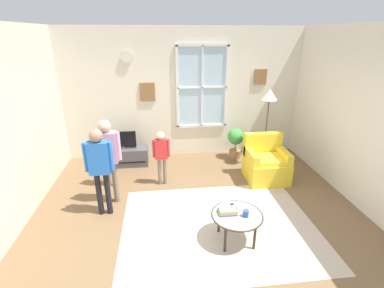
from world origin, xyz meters
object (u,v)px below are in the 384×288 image
armchair (266,164)px  person_green_shirt (108,148)px  floor_lamp (269,103)px  television (123,140)px  book_stack (228,211)px  remote_near_books (234,207)px  tv_stand (124,156)px  cup (246,213)px  potted_plant_by_window (236,140)px  coffee_table (237,216)px  person_pink_shirt (108,153)px  person_blue_shirt (99,163)px  person_red_shirt (161,152)px

armchair → person_green_shirt: person_green_shirt is taller
floor_lamp → armchair: bearing=-106.8°
floor_lamp → television: bearing=172.8°
book_stack → remote_near_books: size_ratio=1.84×
television → tv_stand: bearing=90.0°
cup → remote_near_books: bearing=115.0°
tv_stand → potted_plant_by_window: size_ratio=1.46×
tv_stand → potted_plant_by_window: bearing=1.7°
armchair → coffee_table: armchair is taller
tv_stand → coffee_table: size_ratio=1.45×
person_pink_shirt → person_green_shirt: 0.58m
person_blue_shirt → potted_plant_by_window: (2.62, 1.87, -0.47)m
person_pink_shirt → potted_plant_by_window: person_pink_shirt is taller
television → potted_plant_by_window: television is taller
armchair → person_red_shirt: 2.05m
book_stack → person_green_shirt: size_ratio=0.21×
armchair → person_red_shirt: size_ratio=0.82×
book_stack → person_green_shirt: person_green_shirt is taller
tv_stand → person_pink_shirt: person_pink_shirt is taller
person_green_shirt → coffee_table: bearing=-42.2°
potted_plant_by_window → television: bearing=-178.3°
person_red_shirt → person_pink_shirt: bearing=-148.8°
book_stack → person_green_shirt: (-1.81, 1.70, 0.31)m
armchair → potted_plant_by_window: bearing=107.3°
tv_stand → television: 0.39m
tv_stand → armchair: 3.00m
tv_stand → floor_lamp: (3.02, -0.38, 1.20)m
coffee_table → person_pink_shirt: person_pink_shirt is taller
potted_plant_by_window → armchair: bearing=-72.7°
remote_near_books → person_pink_shirt: (-1.84, 1.02, 0.48)m
tv_stand → coffee_table: (1.79, -2.67, 0.20)m
book_stack → floor_lamp: bearing=59.0°
armchair → coffee_table: size_ratio=1.23×
television → remote_near_books: size_ratio=3.99×
television → remote_near_books: (1.79, -2.49, -0.15)m
tv_stand → remote_near_books: (1.79, -2.49, 0.24)m
person_red_shirt → floor_lamp: size_ratio=0.63×
potted_plant_by_window → floor_lamp: floor_lamp is taller
armchair → potted_plant_by_window: 1.11m
coffee_table → floor_lamp: (1.22, 2.28, 1.00)m
person_pink_shirt → person_red_shirt: size_ratio=1.38×
person_red_shirt → cup: bearing=-58.4°
coffee_table → remote_near_books: bearing=90.6°
armchair → book_stack: 2.01m
person_pink_shirt → book_stack: bearing=-33.6°
television → person_pink_shirt: person_pink_shirt is taller
armchair → person_pink_shirt: person_pink_shirt is taller
potted_plant_by_window → person_green_shirt: bearing=-159.6°
person_red_shirt → potted_plant_by_window: 2.00m
person_red_shirt → book_stack: bearing=-62.6°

